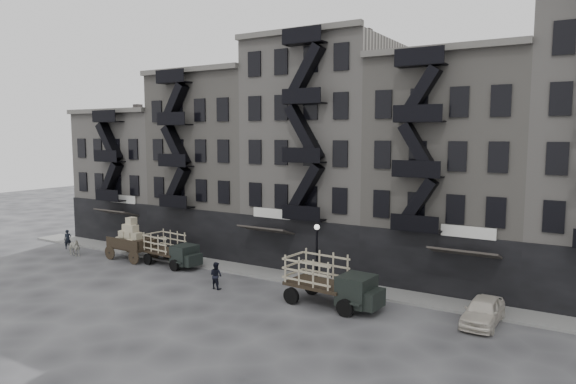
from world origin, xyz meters
The scene contains 14 objects.
ground centered at (0.00, 0.00, 0.00)m, with size 140.00×140.00×0.00m, color #38383A.
sidewalk centered at (0.00, 3.75, 0.07)m, with size 55.00×2.50×0.15m, color slate.
building_west centered at (-20.00, 9.83, 6.00)m, with size 10.00×11.35×13.20m.
building_midwest centered at (-10.00, 9.83, 7.50)m, with size 10.00×11.35×16.20m.
building_center centered at (0.00, 9.82, 8.50)m, with size 10.00×11.35×18.20m.
building_mideast centered at (10.00, 9.83, 7.50)m, with size 10.00×11.35×16.20m.
lamp_post centered at (3.00, 2.60, 2.78)m, with size 0.36×0.36×4.28m.
horse centered at (-18.64, 0.05, 0.72)m, with size 0.78×1.71×1.44m, color #BAB8AA.
wagon centered at (-13.65, 1.77, 1.94)m, with size 4.08×2.30×3.39m.
stake_truck_west centered at (-9.34, 1.99, 1.43)m, with size 5.17×2.52×2.51m.
stake_truck_east centered at (5.32, -0.01, 1.68)m, with size 6.03×2.85×2.95m.
car_east centered at (13.62, 1.58, 0.73)m, with size 1.72×4.27×1.45m, color beige.
pedestrian_west centered at (-21.36, 1.49, 0.85)m, with size 0.62×0.41×1.71m, color black.
pedestrian_mid centered at (-2.61, -0.90, 0.90)m, with size 0.87×0.68×1.79m, color black.
Camera 1 is at (18.48, -26.45, 10.12)m, focal length 32.00 mm.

